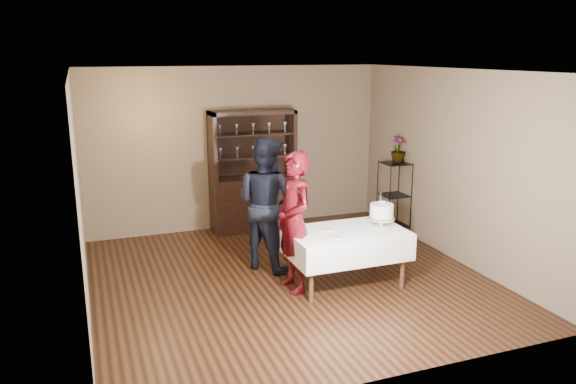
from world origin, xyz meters
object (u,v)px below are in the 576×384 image
china_hutch (253,190)px  woman (294,222)px  man (266,203)px  potted_plant (398,149)px  cake_table (346,243)px  plant_etagere (394,195)px  cake (382,212)px

china_hutch → woman: bearing=-95.6°
man → potted_plant: man is taller
cake_table → man: (-0.76, 0.96, 0.36)m
china_hutch → man: (-0.34, -1.73, 0.25)m
china_hutch → cake_table: size_ratio=1.36×
woman → man: bearing=-178.6°
man → china_hutch: bearing=-45.2°
plant_etagere → potted_plant: size_ratio=2.81×
cake → cake_table: bearing=-179.6°
woman → china_hutch: bearing=169.6°
cake_table → cake: size_ratio=3.18×
cake → potted_plant: size_ratio=1.08×
plant_etagere → china_hutch: bearing=153.2°
woman → man: size_ratio=0.96×
cake → potted_plant: potted_plant is taller
china_hutch → man: size_ratio=1.09×
plant_etagere → cake_table: (-1.67, -1.64, -0.09)m
potted_plant → man: bearing=-164.4°
cake_table → man: 1.27m
china_hutch → cake: 2.84m
cake_table → potted_plant: size_ratio=3.45×
man → cake: size_ratio=3.96×
plant_etagere → man: size_ratio=0.65×
man → potted_plant: 2.61m
china_hutch → cake: bearing=-71.4°
cake_table → man: man is taller
cake → woman: bearing=174.3°
plant_etagere → potted_plant: potted_plant is taller
china_hutch → man: china_hutch is taller
cake_table → plant_etagere: bearing=44.5°
cake_table → potted_plant: potted_plant is taller
woman → cake: (1.16, -0.11, 0.04)m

